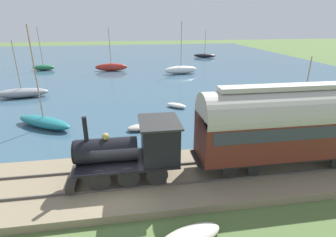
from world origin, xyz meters
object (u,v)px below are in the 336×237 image
sailboat_teal (44,122)px  rowboat_mid_harbor (139,128)px  steam_locomotive (137,147)px  sailboat_yellow (302,109)px  rowboat_off_pier (176,105)px  beached_dinghy (190,237)px  sailboat_gray (22,93)px  sailboat_white (181,70)px  sailboat_red (111,67)px  rowboat_far_out (215,109)px  passenger_coach (293,122)px  sailboat_black (205,55)px  sailboat_green (43,67)px

sailboat_teal → rowboat_mid_harbor: 7.93m
steam_locomotive → sailboat_yellow: 17.93m
sailboat_teal → rowboat_mid_harbor: (-1.87, -7.71, -0.25)m
steam_locomotive → sailboat_yellow: size_ratio=1.06×
rowboat_off_pier → beached_dinghy: bearing=-150.6°
sailboat_gray → sailboat_teal: 10.88m
sailboat_white → sailboat_red: bearing=62.9°
sailboat_gray → sailboat_yellow: size_ratio=1.17×
sailboat_gray → sailboat_red: 17.72m
steam_locomotive → sailboat_gray: 22.65m
sailboat_white → beached_dinghy: sailboat_white is taller
rowboat_far_out → beached_dinghy: bearing=124.7°
sailboat_red → rowboat_far_out: 25.38m
steam_locomotive → passenger_coach: bearing=-90.0°
sailboat_gray → rowboat_off_pier: (-6.38, -16.71, -0.31)m
sailboat_black → beached_dinghy: sailboat_black is taller
beached_dinghy → sailboat_green: bearing=22.0°
sailboat_red → sailboat_gray: bearing=150.6°
sailboat_yellow → rowboat_far_out: 7.96m
rowboat_far_out → rowboat_mid_harbor: 8.48m
sailboat_red → rowboat_far_out: (-22.89, -10.95, -0.51)m
passenger_coach → rowboat_mid_harbor: passenger_coach is taller
passenger_coach → sailboat_gray: size_ratio=1.74×
sailboat_white → sailboat_red: sailboat_white is taller
passenger_coach → beached_dinghy: size_ratio=3.65×
sailboat_gray → sailboat_black: 41.58m
sailboat_yellow → sailboat_gray: bearing=71.9°
sailboat_white → sailboat_yellow: sailboat_white is taller
sailboat_yellow → rowboat_mid_harbor: size_ratio=2.64×
sailboat_green → rowboat_mid_harbor: sailboat_green is taller
rowboat_mid_harbor → passenger_coach: bearing=-142.1°
sailboat_red → rowboat_off_pier: sailboat_red is taller
beached_dinghy → rowboat_off_pier: bearing=-8.9°
passenger_coach → sailboat_black: bearing=-10.9°
sailboat_green → rowboat_off_pier: bearing=-138.4°
sailboat_black → sailboat_yellow: bearing=-166.7°
sailboat_teal → rowboat_far_out: size_ratio=2.75×
sailboat_yellow → steam_locomotive: bearing=121.3°
rowboat_mid_harbor → sailboat_red: bearing=-2.6°
sailboat_green → beached_dinghy: sailboat_green is taller
beached_dinghy → passenger_coach: bearing=-57.8°
sailboat_teal → sailboat_white: bearing=-3.5°
steam_locomotive → beached_dinghy: steam_locomotive is taller
rowboat_far_out → rowboat_off_pier: size_ratio=1.37×
passenger_coach → sailboat_gray: sailboat_gray is taller
sailboat_gray → rowboat_far_out: bearing=-118.0°
sailboat_white → sailboat_green: bearing=67.6°
sailboat_gray → sailboat_green: (17.44, 2.36, -0.01)m
passenger_coach → rowboat_far_out: (11.14, 0.53, -2.92)m
sailboat_yellow → beached_dinghy: size_ratio=1.80×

